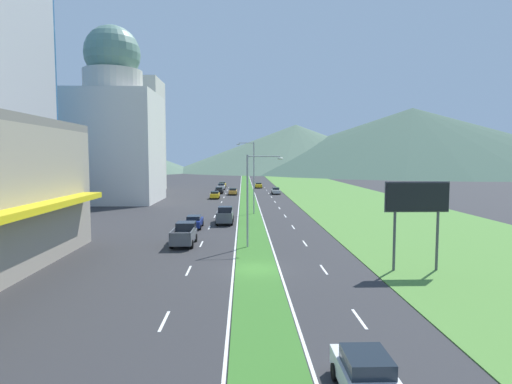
{
  "coord_description": "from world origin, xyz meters",
  "views": [
    {
      "loc": [
        -0.99,
        -31.79,
        8.46
      ],
      "look_at": [
        1.42,
        48.35,
        2.01
      ],
      "focal_mm": 30.05,
      "sensor_mm": 36.0,
      "label": 1
    }
  ],
  "objects_px": {
    "car_0": "(276,191)",
    "pickup_truck_0": "(225,215)",
    "billboard_roadside": "(417,203)",
    "car_3": "(233,191)",
    "car_2": "(215,195)",
    "street_lamp_near": "(252,193)",
    "car_4": "(194,222)",
    "car_8": "(219,190)",
    "street_lamp_mid": "(252,174)",
    "pickup_truck_1": "(184,234)",
    "car_7": "(222,184)",
    "car_1": "(259,185)",
    "car_6": "(221,186)",
    "car_5": "(367,377)"
  },
  "relations": [
    {
      "from": "car_2",
      "to": "pickup_truck_0",
      "type": "bearing_deg",
      "value": -174.05
    },
    {
      "from": "car_4",
      "to": "car_6",
      "type": "relative_size",
      "value": 1.05
    },
    {
      "from": "car_1",
      "to": "car_8",
      "type": "height_order",
      "value": "car_8"
    },
    {
      "from": "car_2",
      "to": "car_7",
      "type": "xyz_separation_m",
      "value": [
        -0.1,
        34.19,
        -0.01
      ]
    },
    {
      "from": "pickup_truck_1",
      "to": "car_7",
      "type": "bearing_deg",
      "value": 0.12
    },
    {
      "from": "street_lamp_mid",
      "to": "billboard_roadside",
      "type": "distance_m",
      "value": 34.8
    },
    {
      "from": "street_lamp_near",
      "to": "car_6",
      "type": "xyz_separation_m",
      "value": [
        -6.62,
        73.77,
        -4.28
      ]
    },
    {
      "from": "car_2",
      "to": "billboard_roadside",
      "type": "bearing_deg",
      "value": -161.92
    },
    {
      "from": "billboard_roadside",
      "to": "pickup_truck_0",
      "type": "height_order",
      "value": "billboard_roadside"
    },
    {
      "from": "car_3",
      "to": "car_8",
      "type": "xyz_separation_m",
      "value": [
        -3.33,
        3.41,
        0.0
      ]
    },
    {
      "from": "car_1",
      "to": "car_4",
      "type": "xyz_separation_m",
      "value": [
        -10.22,
        -67.91,
        0.0
      ]
    },
    {
      "from": "street_lamp_near",
      "to": "street_lamp_mid",
      "type": "relative_size",
      "value": 0.81
    },
    {
      "from": "car_8",
      "to": "pickup_truck_1",
      "type": "bearing_deg",
      "value": 179.92
    },
    {
      "from": "car_3",
      "to": "car_6",
      "type": "height_order",
      "value": "car_6"
    },
    {
      "from": "car_2",
      "to": "car_5",
      "type": "bearing_deg",
      "value": -172.18
    },
    {
      "from": "car_1",
      "to": "street_lamp_mid",
      "type": "bearing_deg",
      "value": -3.04
    },
    {
      "from": "street_lamp_near",
      "to": "billboard_roadside",
      "type": "height_order",
      "value": "street_lamp_near"
    },
    {
      "from": "car_0",
      "to": "pickup_truck_0",
      "type": "distance_m",
      "value": 45.24
    },
    {
      "from": "street_lamp_near",
      "to": "car_4",
      "type": "relative_size",
      "value": 1.85
    },
    {
      "from": "car_3",
      "to": "car_8",
      "type": "distance_m",
      "value": 4.77
    },
    {
      "from": "car_0",
      "to": "pickup_truck_1",
      "type": "distance_m",
      "value": 59.2
    },
    {
      "from": "car_2",
      "to": "car_8",
      "type": "relative_size",
      "value": 0.98
    },
    {
      "from": "car_4",
      "to": "car_8",
      "type": "height_order",
      "value": "car_8"
    },
    {
      "from": "car_3",
      "to": "car_4",
      "type": "relative_size",
      "value": 0.98
    },
    {
      "from": "billboard_roadside",
      "to": "pickup_truck_0",
      "type": "xyz_separation_m",
      "value": [
        -15.22,
        24.04,
        -4.15
      ]
    },
    {
      "from": "car_4",
      "to": "car_8",
      "type": "relative_size",
      "value": 1.07
    },
    {
      "from": "car_6",
      "to": "pickup_truck_1",
      "type": "bearing_deg",
      "value": -179.96
    },
    {
      "from": "car_5",
      "to": "pickup_truck_1",
      "type": "xyz_separation_m",
      "value": [
        -10.1,
        27.25,
        0.19
      ]
    },
    {
      "from": "car_4",
      "to": "car_5",
      "type": "relative_size",
      "value": 1.08
    },
    {
      "from": "car_7",
      "to": "car_6",
      "type": "bearing_deg",
      "value": -179.2
    },
    {
      "from": "street_lamp_near",
      "to": "car_1",
      "type": "height_order",
      "value": "street_lamp_near"
    },
    {
      "from": "car_6",
      "to": "car_7",
      "type": "relative_size",
      "value": 0.94
    },
    {
      "from": "billboard_roadside",
      "to": "car_4",
      "type": "bearing_deg",
      "value": 132.87
    },
    {
      "from": "billboard_roadside",
      "to": "car_0",
      "type": "height_order",
      "value": "billboard_roadside"
    },
    {
      "from": "car_7",
      "to": "car_8",
      "type": "distance_m",
      "value": 21.57
    },
    {
      "from": "street_lamp_mid",
      "to": "car_2",
      "type": "relative_size",
      "value": 2.48
    },
    {
      "from": "car_5",
      "to": "pickup_truck_0",
      "type": "relative_size",
      "value": 0.8
    },
    {
      "from": "pickup_truck_1",
      "to": "street_lamp_near",
      "type": "bearing_deg",
      "value": -103.61
    },
    {
      "from": "street_lamp_mid",
      "to": "car_7",
      "type": "relative_size",
      "value": 2.26
    },
    {
      "from": "car_1",
      "to": "car_3",
      "type": "relative_size",
      "value": 0.99
    },
    {
      "from": "billboard_roadside",
      "to": "car_3",
      "type": "xyz_separation_m",
      "value": [
        -15.19,
        66.43,
        -4.36
      ]
    },
    {
      "from": "car_2",
      "to": "pickup_truck_0",
      "type": "height_order",
      "value": "pickup_truck_0"
    },
    {
      "from": "street_lamp_near",
      "to": "car_5",
      "type": "relative_size",
      "value": 2.01
    },
    {
      "from": "car_4",
      "to": "car_2",
      "type": "bearing_deg",
      "value": -0.13
    },
    {
      "from": "car_0",
      "to": "car_8",
      "type": "xyz_separation_m",
      "value": [
        -13.29,
        1.68,
        0.01
      ]
    },
    {
      "from": "car_8",
      "to": "car_0",
      "type": "bearing_deg",
      "value": -97.2
    },
    {
      "from": "billboard_roadside",
      "to": "car_3",
      "type": "relative_size",
      "value": 1.46
    },
    {
      "from": "street_lamp_near",
      "to": "car_8",
      "type": "relative_size",
      "value": 1.98
    },
    {
      "from": "car_6",
      "to": "car_8",
      "type": "bearing_deg",
      "value": -179.41
    },
    {
      "from": "street_lamp_near",
      "to": "car_2",
      "type": "xyz_separation_m",
      "value": [
        -6.65,
        48.32,
        -4.31
      ]
    }
  ]
}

